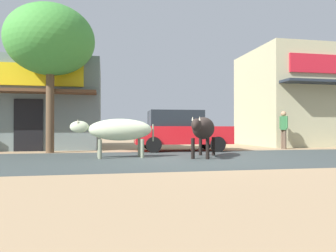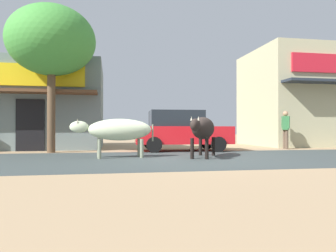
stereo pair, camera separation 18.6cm
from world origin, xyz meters
TOP-DOWN VIEW (x-y plane):
  - ground at (0.00, 0.00)m, footprint 80.00×80.00m
  - asphalt_road at (0.00, 0.00)m, footprint 72.00×5.94m
  - storefront_left_cafe at (-6.04, 6.77)m, footprint 6.49×5.91m
  - storefront_right_club at (8.60, 6.77)m, footprint 6.62×5.91m
  - roadside_tree at (-4.62, 3.26)m, footprint 3.30×3.30m
  - parked_hatchback_car at (0.43, 3.41)m, footprint 3.94×2.16m
  - cow_near_brown at (-2.18, 0.60)m, footprint 2.58×0.86m
  - cow_far_dark at (0.46, 0.26)m, footprint 1.58×2.54m
  - pedestrian_by_shop at (5.29, 3.67)m, footprint 0.41×0.61m

SIDE VIEW (x-z plane):
  - ground at x=0.00m, z-range 0.00..0.00m
  - asphalt_road at x=0.00m, z-range 0.00..0.00m
  - parked_hatchback_car at x=0.43m, z-range 0.02..1.66m
  - cow_near_brown at x=-2.18m, z-range 0.26..1.47m
  - cow_far_dark at x=0.46m, z-range 0.27..1.54m
  - pedestrian_by_shop at x=5.29m, z-range 0.15..1.85m
  - storefront_left_cafe at x=-6.04m, z-range 0.01..3.96m
  - storefront_right_club at x=8.60m, z-range 0.00..5.17m
  - roadside_tree at x=-4.62m, z-range 1.44..7.02m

